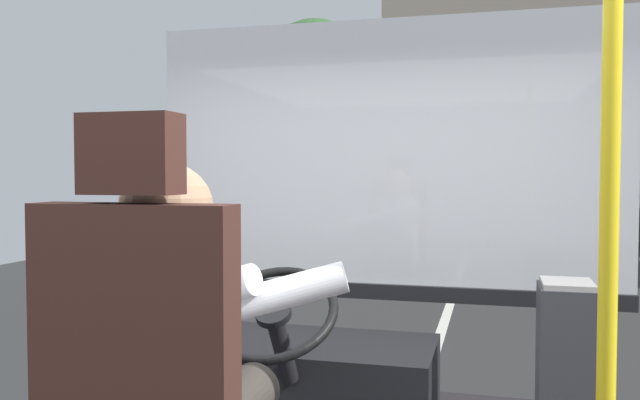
% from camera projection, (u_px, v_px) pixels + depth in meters
% --- Properties ---
extents(ground, '(18.00, 44.00, 0.06)m').
position_uv_depth(ground, '(455.00, 290.00, 10.48)').
color(ground, '#2D2D2D').
extents(bus_driver, '(0.80, 0.55, 0.75)m').
position_uv_depth(bus_driver, '(177.00, 348.00, 1.68)').
color(bus_driver, '#332D28').
rests_on(bus_driver, driver_seat).
extents(steering_console, '(1.10, 0.98, 0.78)m').
position_uv_depth(steering_console, '(308.00, 383.00, 2.87)').
color(steering_console, black).
rests_on(steering_console, bus_floor).
extents(handrail_pole, '(0.04, 0.04, 2.01)m').
position_uv_depth(handrail_pole, '(609.00, 230.00, 1.53)').
color(handrail_pole, yellow).
rests_on(handrail_pole, bus_floor).
extents(fare_box, '(0.21, 0.26, 0.73)m').
position_uv_depth(fare_box, '(566.00, 375.00, 2.53)').
color(fare_box, '#333338').
rests_on(fare_box, bus_floor).
extents(windshield_panel, '(2.50, 0.08, 1.48)m').
position_uv_depth(windshield_panel, '(382.00, 191.00, 3.47)').
color(windshield_panel, silver).
extents(street_tree, '(2.61, 2.61, 5.05)m').
position_uv_depth(street_tree, '(315.00, 84.00, 13.71)').
color(street_tree, '#4C3828').
rests_on(street_tree, ground).
extents(shop_building, '(13.77, 5.37, 8.53)m').
position_uv_depth(shop_building, '(620.00, 93.00, 19.85)').
color(shop_building, gray).
rests_on(shop_building, ground).
extents(parked_car_white, '(1.96, 4.27, 1.40)m').
position_uv_depth(parked_car_white, '(636.00, 208.00, 21.10)').
color(parked_car_white, silver).
rests_on(parked_car_white, ground).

